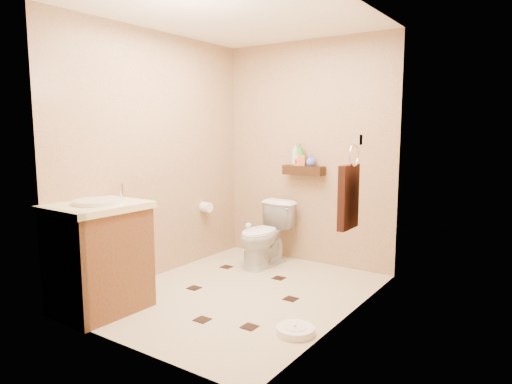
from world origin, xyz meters
The scene contains 20 objects.
ground centered at (0.00, 0.00, 0.00)m, with size 2.50×2.50×0.00m, color #C4B08F.
wall_back centered at (0.00, 1.25, 1.20)m, with size 2.00×0.04×2.40m, color tan.
wall_front centered at (0.00, -1.25, 1.20)m, with size 2.00×0.04×2.40m, color tan.
wall_left centered at (-1.00, 0.00, 1.20)m, with size 0.04×2.50×2.40m, color tan.
wall_right centered at (1.00, 0.00, 1.20)m, with size 0.04×2.50×2.40m, color tan.
ceiling centered at (0.00, 0.00, 2.40)m, with size 2.00×2.50×0.02m, color white.
wall_shelf centered at (0.00, 1.17, 1.02)m, with size 0.46×0.14×0.10m, color #3D2010.
floor_accents centered at (0.02, -0.02, 0.00)m, with size 1.17×1.29×0.01m.
toilet centered at (-0.27, 0.83, 0.34)m, with size 0.38×0.67×0.69m, color white.
vanity centered at (-0.70, -0.95, 0.45)m, with size 0.61×0.74×1.02m.
bathroom_scale centered at (0.82, -0.44, 0.03)m, with size 0.29×0.29×0.06m.
toilet_brush centered at (-0.54, 0.90, 0.15)m, with size 0.10×0.10×0.43m.
towel_ring centered at (0.91, 0.25, 0.95)m, with size 0.12×0.30×0.76m.
toilet_paper centered at (-0.94, 0.65, 0.60)m, with size 0.12×0.11×0.12m.
bottle_a centered at (-0.10, 1.17, 1.19)m, with size 0.09×0.09×0.24m, color beige.
bottle_b centered at (-0.07, 1.17, 1.16)m, with size 0.08×0.08×0.18m, color #FFA635.
bottle_c centered at (-0.06, 1.17, 1.14)m, with size 0.11×0.11×0.14m, color red.
bottle_d centered at (-0.05, 1.17, 1.19)m, with size 0.09×0.09×0.24m, color green.
bottle_e centered at (-0.04, 1.17, 1.16)m, with size 0.08×0.08×0.17m, color #D87648.
bottle_f centered at (0.09, 1.17, 1.13)m, with size 0.10×0.10×0.13m, color #525FCD.
Camera 1 is at (2.34, -3.17, 1.47)m, focal length 32.00 mm.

